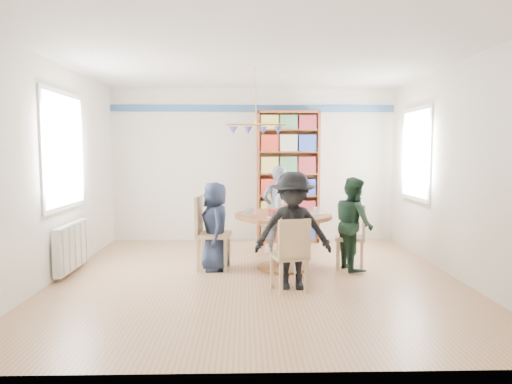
{
  "coord_description": "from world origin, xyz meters",
  "views": [
    {
      "loc": [
        -0.15,
        -5.64,
        1.58
      ],
      "look_at": [
        0.0,
        0.4,
        1.05
      ],
      "focal_mm": 32.0,
      "sensor_mm": 36.0,
      "label": 1
    }
  ],
  "objects_px": {
    "person_left": "(215,226)",
    "chair_left": "(208,229)",
    "dining_table": "(283,228)",
    "person_near": "(293,231)",
    "chair_near": "(291,252)",
    "chair_right": "(356,233)",
    "radiator": "(72,246)",
    "chair_far": "(279,216)",
    "person_right": "(354,223)",
    "bookshelf": "(288,178)",
    "person_far": "(277,210)"
  },
  "relations": [
    {
      "from": "chair_right",
      "to": "chair_near",
      "type": "distance_m",
      "value": 1.43
    },
    {
      "from": "chair_far",
      "to": "person_near",
      "type": "bearing_deg",
      "value": -89.78
    },
    {
      "from": "chair_left",
      "to": "bookshelf",
      "type": "distance_m",
      "value": 2.35
    },
    {
      "from": "dining_table",
      "to": "person_far",
      "type": "bearing_deg",
      "value": 90.86
    },
    {
      "from": "bookshelf",
      "to": "dining_table",
      "type": "bearing_deg",
      "value": -97.14
    },
    {
      "from": "radiator",
      "to": "dining_table",
      "type": "relative_size",
      "value": 0.77
    },
    {
      "from": "dining_table",
      "to": "person_near",
      "type": "relative_size",
      "value": 0.96
    },
    {
      "from": "dining_table",
      "to": "chair_near",
      "type": "height_order",
      "value": "chair_near"
    },
    {
      "from": "chair_far",
      "to": "person_left",
      "type": "distance_m",
      "value": 1.43
    },
    {
      "from": "chair_far",
      "to": "person_right",
      "type": "relative_size",
      "value": 0.83
    },
    {
      "from": "chair_right",
      "to": "chair_near",
      "type": "bearing_deg",
      "value": -133.24
    },
    {
      "from": "chair_near",
      "to": "person_right",
      "type": "relative_size",
      "value": 0.68
    },
    {
      "from": "chair_left",
      "to": "person_left",
      "type": "height_order",
      "value": "person_left"
    },
    {
      "from": "chair_left",
      "to": "person_near",
      "type": "distance_m",
      "value": 1.41
    },
    {
      "from": "radiator",
      "to": "person_right",
      "type": "xyz_separation_m",
      "value": [
        3.73,
        0.08,
        0.28
      ]
    },
    {
      "from": "chair_near",
      "to": "person_near",
      "type": "height_order",
      "value": "person_near"
    },
    {
      "from": "chair_right",
      "to": "person_near",
      "type": "distance_m",
      "value": 1.32
    },
    {
      "from": "dining_table",
      "to": "chair_near",
      "type": "relative_size",
      "value": 1.54
    },
    {
      "from": "chair_left",
      "to": "person_far",
      "type": "height_order",
      "value": "person_far"
    },
    {
      "from": "dining_table",
      "to": "person_left",
      "type": "height_order",
      "value": "person_left"
    },
    {
      "from": "dining_table",
      "to": "chair_far",
      "type": "height_order",
      "value": "chair_far"
    },
    {
      "from": "dining_table",
      "to": "person_near",
      "type": "xyz_separation_m",
      "value": [
        0.04,
        -0.9,
        0.12
      ]
    },
    {
      "from": "chair_right",
      "to": "chair_far",
      "type": "distance_m",
      "value": 1.43
    },
    {
      "from": "dining_table",
      "to": "chair_near",
      "type": "bearing_deg",
      "value": -89.82
    },
    {
      "from": "person_far",
      "to": "chair_left",
      "type": "bearing_deg",
      "value": 26.19
    },
    {
      "from": "dining_table",
      "to": "chair_near",
      "type": "distance_m",
      "value": 1.05
    },
    {
      "from": "person_near",
      "to": "bookshelf",
      "type": "bearing_deg",
      "value": 87.6
    },
    {
      "from": "person_near",
      "to": "dining_table",
      "type": "bearing_deg",
      "value": 94.06
    },
    {
      "from": "radiator",
      "to": "dining_table",
      "type": "bearing_deg",
      "value": 2.57
    },
    {
      "from": "person_right",
      "to": "bookshelf",
      "type": "bearing_deg",
      "value": 10.18
    },
    {
      "from": "person_near",
      "to": "person_left",
      "type": "bearing_deg",
      "value": 139.02
    },
    {
      "from": "dining_table",
      "to": "chair_far",
      "type": "relative_size",
      "value": 1.25
    },
    {
      "from": "person_left",
      "to": "person_right",
      "type": "distance_m",
      "value": 1.86
    },
    {
      "from": "radiator",
      "to": "dining_table",
      "type": "distance_m",
      "value": 2.79
    },
    {
      "from": "chair_left",
      "to": "person_far",
      "type": "distance_m",
      "value": 1.34
    },
    {
      "from": "chair_right",
      "to": "chair_near",
      "type": "height_order",
      "value": "chair_right"
    },
    {
      "from": "radiator",
      "to": "chair_left",
      "type": "xyz_separation_m",
      "value": [
        1.76,
        0.14,
        0.2
      ]
    },
    {
      "from": "radiator",
      "to": "person_near",
      "type": "relative_size",
      "value": 0.74
    },
    {
      "from": "person_far",
      "to": "chair_near",
      "type": "bearing_deg",
      "value": 75.76
    },
    {
      "from": "chair_far",
      "to": "bookshelf",
      "type": "relative_size",
      "value": 0.45
    },
    {
      "from": "radiator",
      "to": "bookshelf",
      "type": "distance_m",
      "value": 3.73
    },
    {
      "from": "chair_far",
      "to": "person_near",
      "type": "distance_m",
      "value": 1.96
    },
    {
      "from": "radiator",
      "to": "chair_far",
      "type": "xyz_separation_m",
      "value": [
        2.81,
        1.18,
        0.22
      ]
    },
    {
      "from": "person_left",
      "to": "chair_left",
      "type": "bearing_deg",
      "value": -125.69
    },
    {
      "from": "chair_far",
      "to": "person_far",
      "type": "distance_m",
      "value": 0.2
    },
    {
      "from": "dining_table",
      "to": "person_left",
      "type": "distance_m",
      "value": 0.91
    },
    {
      "from": "person_near",
      "to": "chair_right",
      "type": "bearing_deg",
      "value": 45.16
    },
    {
      "from": "radiator",
      "to": "person_left",
      "type": "distance_m",
      "value": 1.89
    },
    {
      "from": "chair_right",
      "to": "dining_table",
      "type": "bearing_deg",
      "value": 179.75
    },
    {
      "from": "person_near",
      "to": "radiator",
      "type": "bearing_deg",
      "value": 166.32
    }
  ]
}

